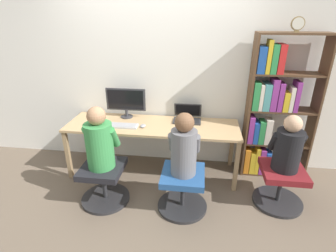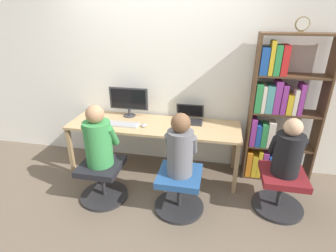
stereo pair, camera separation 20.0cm
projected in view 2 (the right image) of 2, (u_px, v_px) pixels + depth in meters
ground_plane at (148, 184)px, 3.39m from camera, size 14.00×14.00×0.00m
wall_back at (160, 72)px, 3.53m from camera, size 10.00×0.05×2.60m
desk at (154, 128)px, 3.43m from camera, size 2.22×0.67×0.71m
desktop_monitor at (129, 101)px, 3.58m from camera, size 0.54×0.16×0.41m
laptop at (189, 118)px, 3.48m from camera, size 0.37×0.29×0.22m
keyboard at (123, 124)px, 3.37m from camera, size 0.42×0.15×0.03m
computer_mouse_by_keyboard at (144, 125)px, 3.34m from camera, size 0.07×0.10×0.03m
office_chair_left at (103, 179)px, 3.06m from camera, size 0.56×0.56×0.47m
office_chair_right at (179, 189)px, 2.89m from camera, size 0.56×0.56×0.47m
person_at_monitor at (98, 139)px, 2.86m from camera, size 0.37×0.33×0.70m
person_at_laptop at (180, 148)px, 2.68m from camera, size 0.33×0.31×0.68m
bookshelf at (275, 114)px, 3.20m from camera, size 0.83×0.28×1.84m
desk_clock at (302, 24)px, 2.72m from camera, size 0.14×0.03×0.16m
office_chair_side at (280, 189)px, 2.89m from camera, size 0.56×0.56×0.47m
person_near_shelf at (288, 150)px, 2.70m from camera, size 0.35×0.31×0.63m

